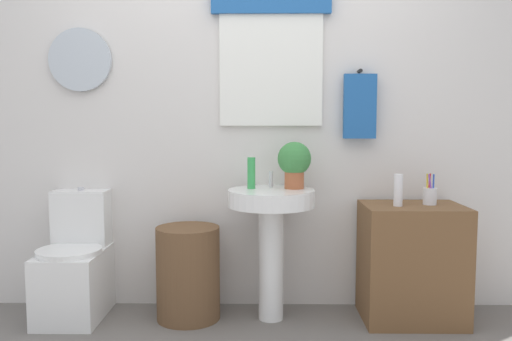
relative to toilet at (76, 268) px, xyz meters
The scene contains 10 objects.
back_wall 1.47m from the toilet, 14.39° to the left, with size 4.40×0.18×2.60m.
toilet is the anchor object (origin of this frame).
laundry_hamper 0.70m from the toilet, ahead, with size 0.38×0.38×0.56m, color brown.
pedestal_sink 1.24m from the toilet, ahead, with size 0.52×0.52×0.79m.
faucet 1.32m from the toilet, ahead, with size 0.03×0.03×0.10m, color silver.
wooden_cabinet 2.05m from the toilet, ahead, with size 0.59×0.44×0.70m, color brown.
soap_bottle 1.23m from the toilet, ahead, with size 0.05×0.05×0.19m, color green.
potted_plant 1.49m from the toilet, ahead, with size 0.20×0.20×0.28m.
lotion_bottle 2.01m from the toilet, ahead, with size 0.05×0.05×0.19m, color white.
toothbrush_cup 2.20m from the toilet, ahead, with size 0.08×0.08×0.19m.
Camera 1 is at (0.12, -2.20, 1.19)m, focal length 36.26 mm.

